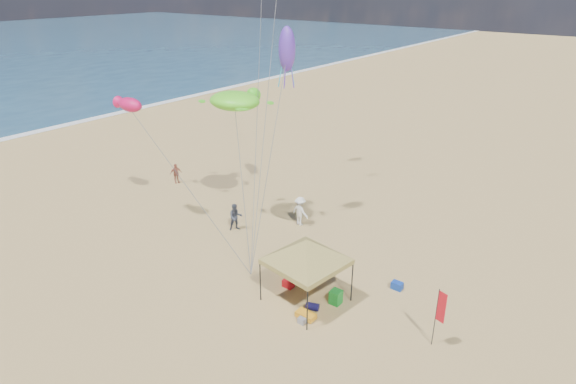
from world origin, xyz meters
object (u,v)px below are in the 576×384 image
object	(u,v)px
cooler_blue	(397,286)
person_far_a	(176,173)
feather_flag	(440,310)
chair_yellow	(289,266)
canopy_tent	(307,242)
chair_green	(336,297)
beach_cart	(306,315)
person_near_a	(305,269)
cooler_red	(288,284)
person_near_b	(236,217)
person_near_c	(300,211)

from	to	relation	value
cooler_blue	person_far_a	bearing A→B (deg)	172.90
feather_flag	chair_yellow	distance (m)	8.50
canopy_tent	chair_yellow	world-z (taller)	canopy_tent
canopy_tent	feather_flag	bearing A→B (deg)	6.48
chair_green	person_far_a	distance (m)	18.41
canopy_tent	beach_cart	distance (m)	3.29
person_near_a	canopy_tent	bearing A→B (deg)	87.16
feather_flag	cooler_red	world-z (taller)	feather_flag
chair_green	person_near_a	size ratio (longest dim) A/B	0.37
person_near_a	person_far_a	world-z (taller)	person_near_a
cooler_blue	beach_cart	world-z (taller)	cooler_blue
cooler_red	person_far_a	world-z (taller)	person_far_a
chair_green	cooler_blue	bearing A→B (deg)	58.29
chair_yellow	canopy_tent	bearing A→B (deg)	-34.13
chair_green	person_near_b	xyz separation A→B (m)	(-8.88, 2.54, 0.51)
person_near_a	chair_yellow	bearing A→B (deg)	-59.81
chair_yellow	person_near_c	world-z (taller)	person_near_c
chair_green	beach_cart	world-z (taller)	chair_green
beach_cart	cooler_blue	bearing A→B (deg)	64.70
person_near_a	person_near_b	world-z (taller)	person_near_a
cooler_red	person_near_b	xyz separation A→B (m)	(-6.28, 2.85, 0.67)
beach_cart	chair_yellow	bearing A→B (deg)	138.97
canopy_tent	person_far_a	xyz separation A→B (m)	(-16.38, 5.96, -2.41)
chair_green	beach_cart	distance (m)	1.87
person_near_b	beach_cart	bearing A→B (deg)	-81.69
feather_flag	chair_green	world-z (taller)	feather_flag
person_near_c	beach_cart	bearing A→B (deg)	135.18
feather_flag	canopy_tent	bearing A→B (deg)	-173.52
feather_flag	cooler_red	xyz separation A→B (m)	(-7.50, -0.34, -1.68)
cooler_red	person_near_a	size ratio (longest dim) A/B	0.29
canopy_tent	feather_flag	world-z (taller)	canopy_tent
cooler_blue	chair_yellow	xyz separation A→B (m)	(-5.20, -2.07, 0.16)
cooler_blue	cooler_red	bearing A→B (deg)	-143.98
feather_flag	cooler_blue	bearing A→B (deg)	137.77
cooler_red	beach_cart	bearing A→B (deg)	-34.62
cooler_red	person_near_a	world-z (taller)	person_near_a
canopy_tent	cooler_red	bearing A→B (deg)	164.95
chair_yellow	person_near_a	bearing A→B (deg)	-18.73
chair_green	person_near_b	size ratio (longest dim) A/B	0.41
canopy_tent	person_near_c	size ratio (longest dim) A/B	3.30
chair_green	person_near_a	xyz separation A→B (m)	(-2.05, 0.33, 0.59)
beach_cart	chair_green	bearing A→B (deg)	76.34
canopy_tent	person_near_b	xyz separation A→B (m)	(-7.62, 3.21, -2.31)
feather_flag	person_near_a	world-z (taller)	feather_flag
beach_cart	person_far_a	size ratio (longest dim) A/B	0.59
canopy_tent	person_near_b	bearing A→B (deg)	157.15
chair_yellow	beach_cart	xyz separation A→B (m)	(2.99, -2.60, -0.15)
cooler_red	chair_yellow	size ratio (longest dim) A/B	0.77
person_far_a	person_near_c	bearing A→B (deg)	-68.66
feather_flag	beach_cart	xyz separation A→B (m)	(-5.34, -1.83, -1.67)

